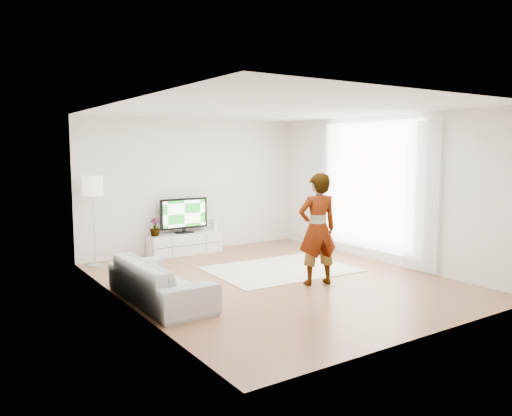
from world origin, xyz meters
TOP-DOWN VIEW (x-y plane):
  - floor at (0.00, 0.00)m, footprint 6.00×6.00m
  - ceiling at (0.00, 0.00)m, footprint 6.00×6.00m
  - wall_left at (-2.50, 0.00)m, footprint 0.02×6.00m
  - wall_right at (2.50, 0.00)m, footprint 0.02×6.00m
  - wall_back at (0.00, 3.00)m, footprint 5.00×0.02m
  - wall_front at (0.00, -3.00)m, footprint 5.00×0.02m
  - window at (2.48, 0.30)m, footprint 0.01×2.60m
  - curtain_near at (2.40, -1.00)m, footprint 0.04×0.70m
  - curtain_far at (2.40, 1.60)m, footprint 0.04×0.70m
  - media_console at (-0.33, 2.76)m, footprint 1.54×0.44m
  - television at (-0.33, 2.79)m, footprint 1.04×0.20m
  - game_console at (0.34, 2.76)m, footprint 0.09×0.18m
  - potted_plant at (-0.99, 2.77)m, footprint 0.23×0.23m
  - rug at (0.52, 0.54)m, footprint 2.59×1.92m
  - player at (0.39, -0.59)m, footprint 0.73×0.57m
  - sofa at (-2.05, -0.03)m, footprint 0.85×2.11m
  - floor_lamp at (-2.20, 2.70)m, footprint 0.37×0.37m

SIDE VIEW (x-z plane):
  - floor at x=0.00m, z-range 0.00..0.00m
  - rug at x=0.52m, z-range 0.00..0.01m
  - media_console at x=-0.33m, z-range 0.00..0.43m
  - sofa at x=-2.05m, z-range 0.00..0.61m
  - game_console at x=0.34m, z-range 0.43..0.67m
  - potted_plant at x=-0.99m, z-range 0.43..0.79m
  - television at x=-0.33m, z-range 0.46..1.19m
  - player at x=0.39m, z-range 0.01..1.79m
  - curtain_near at x=2.40m, z-range 0.05..2.65m
  - curtain_far at x=2.40m, z-range 0.05..2.65m
  - wall_left at x=-2.50m, z-range 0.00..2.80m
  - wall_right at x=2.50m, z-range 0.00..2.80m
  - wall_back at x=0.00m, z-range 0.00..2.80m
  - wall_front at x=0.00m, z-range 0.00..2.80m
  - floor_lamp at x=-2.20m, z-range 0.58..2.26m
  - window at x=2.48m, z-range 0.20..2.70m
  - ceiling at x=0.00m, z-range 2.80..2.80m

